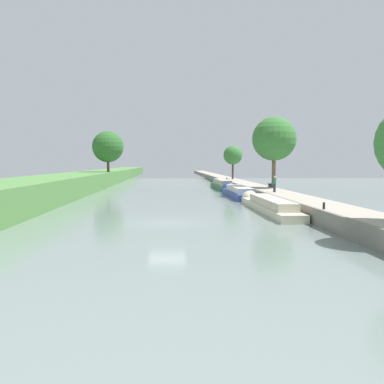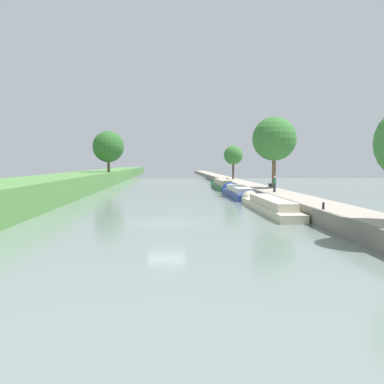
{
  "view_description": "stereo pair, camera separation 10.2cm",
  "coord_description": "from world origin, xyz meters",
  "px_view_note": "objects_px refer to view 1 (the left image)",
  "views": [
    {
      "loc": [
        0.16,
        -27.57,
        4.09
      ],
      "look_at": [
        2.55,
        15.54,
        1.0
      ],
      "focal_mm": 38.25,
      "sensor_mm": 36.0,
      "label": 1
    },
    {
      "loc": [
        0.26,
        -27.58,
        4.09
      ],
      "look_at": [
        2.55,
        15.54,
        1.0
      ],
      "focal_mm": 38.25,
      "sensor_mm": 36.0,
      "label": 2
    }
  ],
  "objects_px": {
    "narrowboat_green": "(221,185)",
    "person_walking": "(275,184)",
    "mooring_bollard_near": "(324,206)",
    "park_bench": "(271,184)",
    "mooring_bollard_far": "(227,179)",
    "narrowboat_blue": "(237,192)",
    "narrowboat_cream": "(267,205)"
  },
  "relations": [
    {
      "from": "narrowboat_green",
      "to": "person_walking",
      "type": "relative_size",
      "value": 9.28
    },
    {
      "from": "mooring_bollard_near",
      "to": "park_bench",
      "type": "xyz_separation_m",
      "value": [
        2.53,
        23.95,
        0.12
      ]
    },
    {
      "from": "narrowboat_green",
      "to": "mooring_bollard_far",
      "type": "bearing_deg",
      "value": 75.33
    },
    {
      "from": "narrowboat_blue",
      "to": "person_walking",
      "type": "relative_size",
      "value": 8.35
    },
    {
      "from": "mooring_bollard_far",
      "to": "park_bench",
      "type": "height_order",
      "value": "park_bench"
    },
    {
      "from": "person_walking",
      "to": "mooring_bollard_far",
      "type": "height_order",
      "value": "person_walking"
    },
    {
      "from": "narrowboat_blue",
      "to": "person_walking",
      "type": "xyz_separation_m",
      "value": [
        2.65,
        -7.51,
        1.4
      ]
    },
    {
      "from": "park_bench",
      "to": "mooring_bollard_far",
      "type": "bearing_deg",
      "value": 96.77
    },
    {
      "from": "narrowboat_blue",
      "to": "narrowboat_green",
      "type": "height_order",
      "value": "narrowboat_green"
    },
    {
      "from": "narrowboat_green",
      "to": "narrowboat_cream",
      "type": "bearing_deg",
      "value": -89.67
    },
    {
      "from": "mooring_bollard_far",
      "to": "narrowboat_blue",
      "type": "bearing_deg",
      "value": -94.81
    },
    {
      "from": "narrowboat_cream",
      "to": "mooring_bollard_near",
      "type": "xyz_separation_m",
      "value": [
        1.71,
        -8.37,
        0.8
      ]
    },
    {
      "from": "narrowboat_blue",
      "to": "narrowboat_green",
      "type": "bearing_deg",
      "value": 90.07
    },
    {
      "from": "mooring_bollard_near",
      "to": "mooring_bollard_far",
      "type": "xyz_separation_m",
      "value": [
        0.0,
        45.28,
        0.0
      ]
    },
    {
      "from": "narrowboat_blue",
      "to": "mooring_bollard_near",
      "type": "distance_m",
      "value": 23.19
    },
    {
      "from": "narrowboat_blue",
      "to": "park_bench",
      "type": "xyz_separation_m",
      "value": [
        4.4,
        0.85,
        0.87
      ]
    },
    {
      "from": "narrowboat_blue",
      "to": "mooring_bollard_far",
      "type": "xyz_separation_m",
      "value": [
        1.86,
        22.17,
        0.75
      ]
    },
    {
      "from": "narrowboat_green",
      "to": "mooring_bollard_near",
      "type": "distance_m",
      "value": 38.14
    },
    {
      "from": "person_walking",
      "to": "narrowboat_cream",
      "type": "bearing_deg",
      "value": -109.1
    },
    {
      "from": "narrowboat_green",
      "to": "mooring_bollard_far",
      "type": "distance_m",
      "value": 7.47
    },
    {
      "from": "narrowboat_cream",
      "to": "mooring_bollard_near",
      "type": "height_order",
      "value": "mooring_bollard_near"
    },
    {
      "from": "mooring_bollard_near",
      "to": "person_walking",
      "type": "bearing_deg",
      "value": 87.11
    },
    {
      "from": "narrowboat_cream",
      "to": "narrowboat_blue",
      "type": "xyz_separation_m",
      "value": [
        -0.15,
        14.73,
        0.04
      ]
    },
    {
      "from": "narrowboat_cream",
      "to": "mooring_bollard_near",
      "type": "bearing_deg",
      "value": -78.43
    },
    {
      "from": "park_bench",
      "to": "narrowboat_cream",
      "type": "bearing_deg",
      "value": -105.24
    },
    {
      "from": "narrowboat_green",
      "to": "person_walking",
      "type": "distance_m",
      "value": 22.69
    },
    {
      "from": "narrowboat_blue",
      "to": "mooring_bollard_near",
      "type": "xyz_separation_m",
      "value": [
        1.86,
        -23.11,
        0.75
      ]
    },
    {
      "from": "narrowboat_blue",
      "to": "mooring_bollard_near",
      "type": "relative_size",
      "value": 30.79
    },
    {
      "from": "narrowboat_blue",
      "to": "narrowboat_cream",
      "type": "bearing_deg",
      "value": -89.42
    },
    {
      "from": "narrowboat_blue",
      "to": "narrowboat_green",
      "type": "distance_m",
      "value": 14.98
    },
    {
      "from": "narrowboat_blue",
      "to": "narrowboat_green",
      "type": "relative_size",
      "value": 0.9
    },
    {
      "from": "narrowboat_blue",
      "to": "narrowboat_green",
      "type": "xyz_separation_m",
      "value": [
        -0.02,
        14.98,
        0.08
      ]
    }
  ]
}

